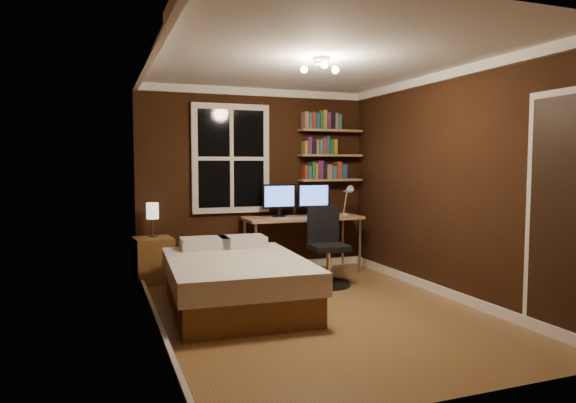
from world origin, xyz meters
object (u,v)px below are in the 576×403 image
object	(u,v)px
bedside_lamp	(153,220)
monitor_left	(279,200)
bed	(236,281)
desk_lamp	(348,200)
monitor_right	(314,200)
office_chair	(327,256)
desk	(303,221)
nightstand	(153,260)
radiator	(222,255)

from	to	relation	value
bedside_lamp	monitor_left	size ratio (longest dim) A/B	0.92
bedside_lamp	monitor_left	xyz separation A→B (m)	(1.67, 0.02, 0.20)
bed	desk_lamp	distance (m)	2.43
bedside_lamp	monitor_right	world-z (taller)	monitor_right
office_chair	monitor_left	bearing A→B (deg)	112.20
bedside_lamp	desk	xyz separation A→B (m)	(1.98, -0.06, -0.08)
nightstand	desk_lamp	distance (m)	2.72
desk	monitor_left	bearing A→B (deg)	165.49
monitor_right	nightstand	bearing A→B (deg)	-179.45
desk_lamp	monitor_left	bearing A→B (deg)	169.71
monitor_left	monitor_right	size ratio (longest dim) A/B	1.00
desk_lamp	bedside_lamp	bearing A→B (deg)	176.68
office_chair	desk	bearing A→B (deg)	93.11
bed	monitor_right	bearing A→B (deg)	47.13
monitor_left	office_chair	xyz separation A→B (m)	(0.30, -0.90, -0.63)
desk_lamp	office_chair	distance (m)	1.16
desk	desk_lamp	size ratio (longest dim) A/B	3.66
monitor_right	desk_lamp	distance (m)	0.48
nightstand	bedside_lamp	bearing A→B (deg)	0.00
bed	monitor_left	bearing A→B (deg)	58.74
bed	monitor_left	world-z (taller)	monitor_left
bedside_lamp	desk	size ratio (longest dim) A/B	0.27
bedside_lamp	monitor_left	bearing A→B (deg)	0.71
desk	desk_lamp	xyz separation A→B (m)	(0.64, -0.09, 0.28)
bedside_lamp	monitor_left	world-z (taller)	monitor_left
monitor_right	office_chair	size ratio (longest dim) A/B	0.49
bed	nightstand	world-z (taller)	bed
nightstand	desk_lamp	bearing A→B (deg)	-8.35
bed	desk	world-z (taller)	desk
bed	desk_lamp	xyz separation A→B (m)	(1.94, 1.28, 0.71)
monitor_right	office_chair	distance (m)	1.12
monitor_left	desk_lamp	distance (m)	0.97
bedside_lamp	monitor_right	distance (m)	2.19
office_chair	radiator	bearing A→B (deg)	139.36
office_chair	nightstand	bearing A→B (deg)	159.59
monitor_right	bedside_lamp	bearing A→B (deg)	-179.45
desk	desk_lamp	bearing A→B (deg)	-8.21
desk	desk_lamp	world-z (taller)	desk_lamp
monitor_left	monitor_right	world-z (taller)	same
monitor_left	desk_lamp	world-z (taller)	monitor_left
radiator	desk_lamp	world-z (taller)	desk_lamp
monitor_left	monitor_right	bearing A→B (deg)	0.00
nightstand	desk	xyz separation A→B (m)	(1.98, -0.06, 0.42)
monitor_right	office_chair	xyz separation A→B (m)	(-0.21, -0.90, -0.63)
nightstand	desk	world-z (taller)	desk
radiator	monitor_left	bearing A→B (deg)	-10.34
bed	monitor_left	size ratio (longest dim) A/B	4.15
radiator	desk	size ratio (longest dim) A/B	0.33
radiator	office_chair	bearing A→B (deg)	-44.30
nightstand	radiator	bearing A→B (deg)	5.01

